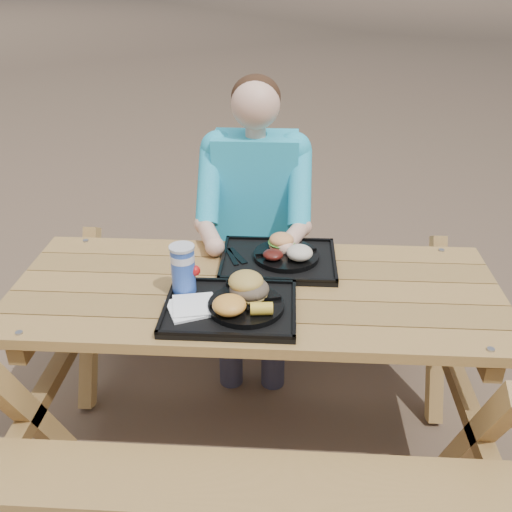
{
  "coord_description": "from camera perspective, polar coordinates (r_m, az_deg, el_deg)",
  "views": [
    {
      "loc": [
        0.11,
        -1.8,
        1.84
      ],
      "look_at": [
        0.0,
        0.0,
        0.88
      ],
      "focal_mm": 40.0,
      "sensor_mm": 36.0,
      "label": 1
    }
  ],
  "objects": [
    {
      "name": "potato_salad",
      "position": [
        2.2,
        4.38,
        0.33
      ],
      "size": [
        0.1,
        0.1,
        0.06
      ],
      "primitive_type": "ellipsoid",
      "color": "beige",
      "rests_on": "plate_far"
    },
    {
      "name": "cutlery_far",
      "position": [
        2.27,
        -1.9,
        0.03
      ],
      "size": [
        0.09,
        0.14,
        0.01
      ],
      "primitive_type": "cube",
      "rotation": [
        0.0,
        0.0,
        0.52
      ],
      "color": "black",
      "rests_on": "tray_far"
    },
    {
      "name": "corn_cob",
      "position": [
        1.87,
        0.56,
        -5.28
      ],
      "size": [
        0.08,
        0.08,
        0.04
      ],
      "primitive_type": null,
      "rotation": [
        0.0,
        0.0,
        0.1
      ],
      "color": "yellow",
      "rests_on": "plate_near"
    },
    {
      "name": "tray_far",
      "position": [
        2.26,
        2.26,
        -0.5
      ],
      "size": [
        0.45,
        0.35,
        0.02
      ],
      "primitive_type": "cube",
      "color": "black",
      "rests_on": "picnic_table"
    },
    {
      "name": "condiment_bbq",
      "position": [
        2.05,
        -2.35,
        -2.9
      ],
      "size": [
        0.05,
        0.05,
        0.03
      ],
      "primitive_type": "cylinder",
      "color": "black",
      "rests_on": "tray_near"
    },
    {
      "name": "soda_cup",
      "position": [
        2.02,
        -7.29,
        -1.41
      ],
      "size": [
        0.08,
        0.08,
        0.17
      ],
      "primitive_type": "cylinder",
      "color": "#163FA9",
      "rests_on": "tray_near"
    },
    {
      "name": "mac_cheese",
      "position": [
        1.88,
        -2.69,
        -4.92
      ],
      "size": [
        0.11,
        0.11,
        0.06
      ],
      "primitive_type": "ellipsoid",
      "color": "gold",
      "rests_on": "plate_near"
    },
    {
      "name": "napkin_stack",
      "position": [
        1.95,
        -6.6,
        -5.12
      ],
      "size": [
        0.19,
        0.19,
        0.02
      ],
      "primitive_type": "cube",
      "rotation": [
        0.0,
        0.0,
        0.42
      ],
      "color": "white",
      "rests_on": "tray_near"
    },
    {
      "name": "picnic_table",
      "position": [
        2.32,
        0.0,
        -11.07
      ],
      "size": [
        1.8,
        1.49,
        0.75
      ],
      "primitive_type": null,
      "color": "#999999",
      "rests_on": "ground"
    },
    {
      "name": "plate_near",
      "position": [
        1.94,
        -1.0,
        -4.97
      ],
      "size": [
        0.26,
        0.26,
        0.02
      ],
      "primitive_type": "cylinder",
      "color": "black",
      "rests_on": "tray_near"
    },
    {
      "name": "diner",
      "position": [
        2.73,
        -0.04,
        1.98
      ],
      "size": [
        0.48,
        0.84,
        1.28
      ],
      "primitive_type": null,
      "color": "#1A92B6",
      "rests_on": "ground"
    },
    {
      "name": "sandwich",
      "position": [
        1.94,
        -0.68,
        -2.32
      ],
      "size": [
        0.13,
        0.13,
        0.13
      ],
      "primitive_type": null,
      "color": "#BB9442",
      "rests_on": "plate_near"
    },
    {
      "name": "condiment_mustard",
      "position": [
        2.06,
        -0.87,
        -2.76
      ],
      "size": [
        0.05,
        0.05,
        0.03
      ],
      "primitive_type": "cylinder",
      "color": "yellow",
      "rests_on": "tray_near"
    },
    {
      "name": "plate_far",
      "position": [
        2.26,
        3.04,
        0.05
      ],
      "size": [
        0.26,
        0.26,
        0.02
      ],
      "primitive_type": "cylinder",
      "color": "black",
      "rests_on": "tray_far"
    },
    {
      "name": "ground",
      "position": [
        2.57,
        0.0,
        -17.56
      ],
      "size": [
        60.0,
        60.0,
        0.0
      ],
      "primitive_type": "plane",
      "color": "#999999",
      "rests_on": "ground"
    },
    {
      "name": "baked_beans",
      "position": [
        2.2,
        1.72,
        0.14
      ],
      "size": [
        0.08,
        0.08,
        0.04
      ],
      "primitive_type": "ellipsoid",
      "color": "#48130E",
      "rests_on": "plate_far"
    },
    {
      "name": "burger",
      "position": [
        2.28,
        2.58,
        1.91
      ],
      "size": [
        0.1,
        0.1,
        0.09
      ],
      "primitive_type": null,
      "color": "#ED9853",
      "rests_on": "plate_far"
    },
    {
      "name": "tray_near",
      "position": [
        1.96,
        -2.59,
        -5.33
      ],
      "size": [
        0.45,
        0.35,
        0.02
      ],
      "primitive_type": "cube",
      "color": "black",
      "rests_on": "picnic_table"
    }
  ]
}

